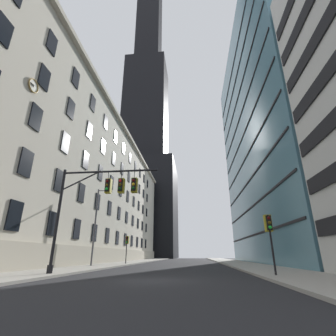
% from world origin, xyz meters
% --- Properties ---
extents(ground_plane, '(102.00, 160.00, 0.10)m').
position_xyz_m(ground_plane, '(0.00, 0.00, -0.05)').
color(ground_plane, black).
extents(sidewalk_left, '(5.00, 160.00, 0.15)m').
position_xyz_m(sidewalk_left, '(-8.50, 0.00, 0.07)').
color(sidewalk_left, gray).
rests_on(sidewalk_left, ground).
extents(sidewalk_right, '(5.00, 160.00, 0.15)m').
position_xyz_m(sidewalk_right, '(8.50, 0.00, 0.07)').
color(sidewalk_right, gray).
rests_on(sidewalk_right, ground).
extents(station_building, '(14.24, 71.37, 25.54)m').
position_xyz_m(station_building, '(-17.78, 29.68, 12.75)').
color(station_building, beige).
rests_on(station_building, ground).
extents(dark_skyscraper, '(26.44, 26.44, 181.32)m').
position_xyz_m(dark_skyscraper, '(-17.94, 80.40, 52.24)').
color(dark_skyscraper, black).
rests_on(dark_skyscraper, ground).
extents(glass_office_midrise, '(15.31, 38.25, 42.28)m').
position_xyz_m(glass_office_midrise, '(18.60, 24.95, 21.14)').
color(glass_office_midrise, teal).
rests_on(glass_office_midrise, ground).
extents(traffic_signal_mast, '(7.07, 0.63, 7.03)m').
position_xyz_m(traffic_signal_mast, '(-4.04, 2.29, 5.26)').
color(traffic_signal_mast, black).
rests_on(traffic_signal_mast, sidewalk_left).
extents(traffic_light_near_right, '(0.40, 0.63, 3.53)m').
position_xyz_m(traffic_light_near_right, '(6.96, 2.46, 2.96)').
color(traffic_light_near_right, black).
rests_on(traffic_light_near_right, sidewalk_right).
extents(traffic_light_far_left, '(0.40, 0.63, 3.57)m').
position_xyz_m(traffic_light_far_left, '(-7.15, 20.55, 3.00)').
color(traffic_light_far_left, black).
rests_on(traffic_light_far_left, sidewalk_left).
extents(street_lamppost, '(1.86, 0.32, 8.48)m').
position_xyz_m(street_lamppost, '(-8.76, 13.28, 5.09)').
color(street_lamppost, '#47474C').
rests_on(street_lamppost, sidewalk_left).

